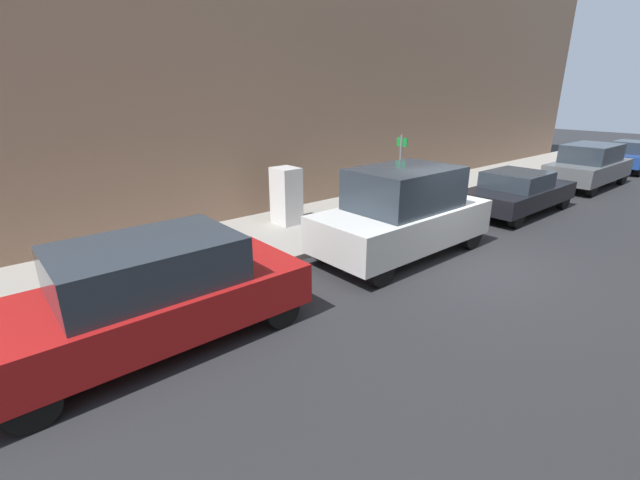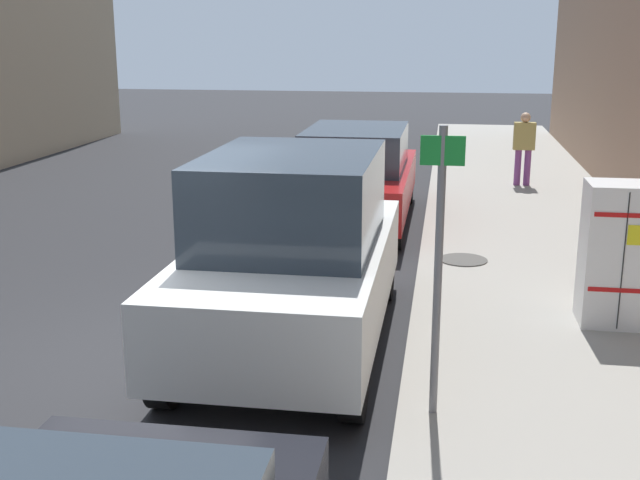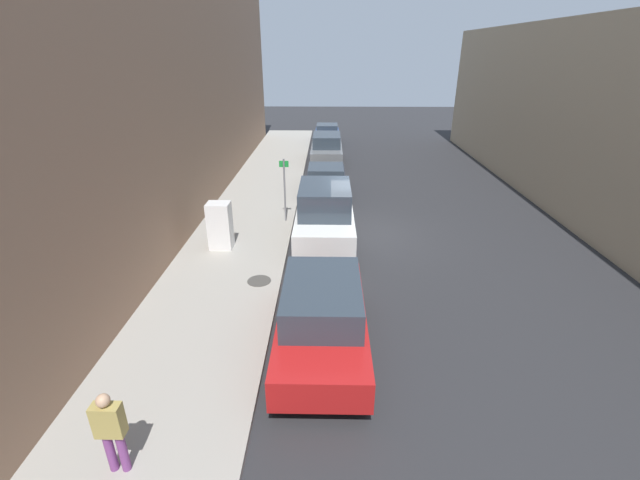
{
  "view_description": "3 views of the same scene",
  "coord_description": "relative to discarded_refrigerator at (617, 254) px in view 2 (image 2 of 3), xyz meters",
  "views": [
    {
      "loc": [
        4.73,
        -8.55,
        3.84
      ],
      "look_at": [
        -1.36,
        -3.36,
        1.02
      ],
      "focal_mm": 24.0,
      "sensor_mm": 36.0,
      "label": 1
    },
    {
      "loc": [
        -3.08,
        7.58,
        3.37
      ],
      "look_at": [
        -1.82,
        -0.36,
        1.29
      ],
      "focal_mm": 45.0,
      "sensor_mm": 36.0,
      "label": 2
    },
    {
      "loc": [
        -1.35,
        -14.9,
        6.43
      ],
      "look_at": [
        -1.61,
        -2.07,
        0.71
      ],
      "focal_mm": 24.0,
      "sensor_mm": 36.0,
      "label": 3
    }
  ],
  "objects": [
    {
      "name": "discarded_refrigerator",
      "position": [
        0.0,
        0.0,
        0.0
      ],
      "size": [
        0.77,
        0.65,
        1.62
      ],
      "color": "white",
      "rests_on": "sidewalk_slab"
    },
    {
      "name": "manhole_cover",
      "position": [
        1.64,
        -2.34,
        -0.8
      ],
      "size": [
        0.7,
        0.7,
        0.02
      ],
      "primitive_type": "cylinder",
      "color": "#47443F",
      "rests_on": "sidewalk_slab"
    },
    {
      "name": "sidewalk_slab",
      "position": [
        0.45,
        1.51,
        -0.89
      ],
      "size": [
        3.67,
        44.0,
        0.15
      ],
      "primitive_type": "cube",
      "color": "#9E998E",
      "rests_on": "ground"
    },
    {
      "name": "pedestrian_walking_far",
      "position": [
        0.31,
        -8.58,
        0.08
      ],
      "size": [
        0.45,
        0.22,
        1.57
      ],
      "rotation": [
        0.0,
        0.0,
        1.88
      ],
      "color": "#7A3D7F",
      "rests_on": "sidewalk_slab"
    },
    {
      "name": "parked_van_white",
      "position": [
        3.55,
        0.84,
        0.1
      ],
      "size": [
        2.01,
        4.6,
        2.14
      ],
      "color": "silver",
      "rests_on": "ground"
    },
    {
      "name": "ground_plane",
      "position": [
        5.02,
        1.51,
        -0.96
      ],
      "size": [
        80.0,
        80.0,
        0.0
      ],
      "primitive_type": "plane",
      "color": "#28282B"
    },
    {
      "name": "parked_suv_red",
      "position": [
        3.55,
        -5.16,
        -0.08
      ],
      "size": [
        1.96,
        4.76,
        1.72
      ],
      "color": "red",
      "rests_on": "ground"
    },
    {
      "name": "street_sign_post",
      "position": [
        1.97,
        2.59,
        0.59
      ],
      "size": [
        0.36,
        0.07,
        2.5
      ],
      "color": "slate",
      "rests_on": "sidewalk_slab"
    }
  ]
}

